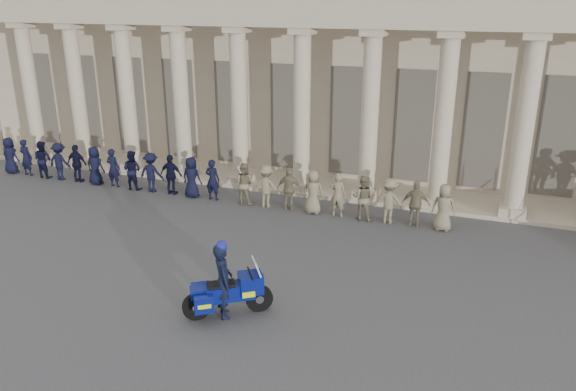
{
  "coord_description": "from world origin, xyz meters",
  "views": [
    {
      "loc": [
        5.51,
        -11.86,
        7.33
      ],
      "look_at": [
        -0.1,
        3.26,
        1.6
      ],
      "focal_mm": 35.0,
      "sensor_mm": 36.0,
      "label": 1
    }
  ],
  "objects": [
    {
      "name": "officer_rank",
      "position": [
        -4.78,
        6.06,
        0.8
      ],
      "size": [
        19.18,
        0.6,
        1.59
      ],
      "color": "black",
      "rests_on": "ground"
    },
    {
      "name": "building",
      "position": [
        -0.0,
        14.74,
        4.52
      ],
      "size": [
        40.0,
        12.5,
        9.0
      ],
      "color": "tan",
      "rests_on": "ground"
    },
    {
      "name": "motorcycle",
      "position": [
        0.02,
        -1.17,
        0.61
      ],
      "size": [
        1.89,
        1.54,
        1.42
      ],
      "rotation": [
        0.0,
        0.0,
        0.61
      ],
      "color": "black",
      "rests_on": "ground"
    },
    {
      "name": "ground",
      "position": [
        0.0,
        0.0,
        0.0
      ],
      "size": [
        90.0,
        90.0,
        0.0
      ],
      "primitive_type": "plane",
      "color": "#414144",
      "rests_on": "ground"
    },
    {
      "name": "rider",
      "position": [
        -0.08,
        -1.24,
        0.98
      ],
      "size": [
        0.77,
        0.83,
        1.98
      ],
      "rotation": [
        0.0,
        0.0,
        2.18
      ],
      "color": "black",
      "rests_on": "ground"
    }
  ]
}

